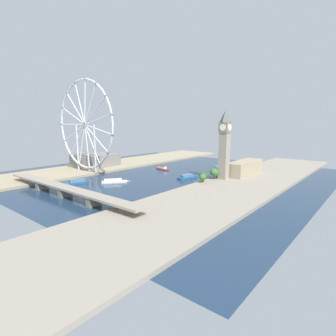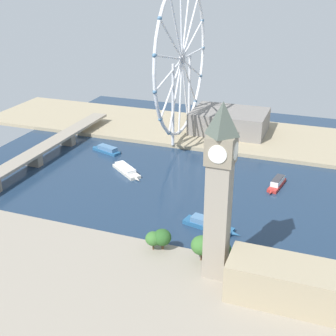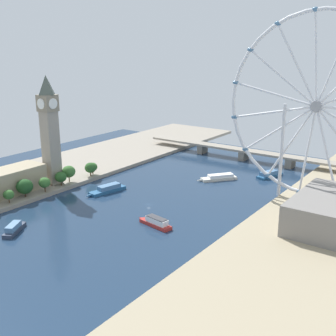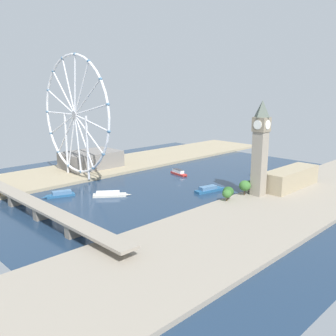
{
  "view_description": "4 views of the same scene",
  "coord_description": "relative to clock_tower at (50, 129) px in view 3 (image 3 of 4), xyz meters",
  "views": [
    {
      "loc": [
        -238.84,
        282.3,
        71.83
      ],
      "look_at": [
        -5.59,
        -1.51,
        9.4
      ],
      "focal_mm": 28.57,
      "sensor_mm": 36.0,
      "label": 1
    },
    {
      "loc": [
        -260.18,
        -52.74,
        135.65
      ],
      "look_at": [
        14.77,
        48.31,
        7.14
      ],
      "focal_mm": 48.53,
      "sensor_mm": 36.0,
      "label": 2
    },
    {
      "loc": [
        175.92,
        -222.92,
        108.9
      ],
      "look_at": [
        -10.31,
        37.82,
        16.29
      ],
      "focal_mm": 45.98,
      "sensor_mm": 36.0,
      "label": 3
    },
    {
      "loc": [
        -255.62,
        268.71,
        98.45
      ],
      "look_at": [
        14.87,
        1.76,
        13.98
      ],
      "focal_mm": 39.45,
      "sensor_mm": 36.0,
      "label": 4
    }
  ],
  "objects": [
    {
      "name": "ground_plane",
      "position": [
        85.63,
        12.44,
        -46.85
      ],
      "size": [
        400.63,
        400.63,
        0.0
      ],
      "primitive_type": "plane",
      "color": "#1E334C"
    },
    {
      "name": "tour_boat_0",
      "position": [
        97.69,
        92.1,
        -44.83
      ],
      "size": [
        25.52,
        30.73,
        4.7
      ],
      "rotation": [
        0.0,
        0.0,
        4.05
      ],
      "color": "beige",
      "rests_on": "ground_plane"
    },
    {
      "name": "clock_tower",
      "position": [
        0.0,
        0.0,
        0.0
      ],
      "size": [
        12.94,
        12.94,
        84.01
      ],
      "color": "gray",
      "rests_on": "riverbank_left"
    },
    {
      "name": "tour_boat_1",
      "position": [
        128.75,
        123.99,
        -44.63
      ],
      "size": [
        15.0,
        29.45,
        5.25
      ],
      "rotation": [
        0.0,
        0.0,
        1.25
      ],
      "color": "#235684",
      "rests_on": "ground_plane"
    },
    {
      "name": "riverbank_right",
      "position": [
        200.94,
        12.44,
        -45.35
      ],
      "size": [
        90.0,
        520.0,
        3.0
      ],
      "primitive_type": "cube",
      "color": "tan",
      "rests_on": "ground_plane"
    },
    {
      "name": "tour_boat_4",
      "position": [
        111.81,
        -14.01,
        -44.34
      ],
      "size": [
        27.7,
        10.1,
        5.98
      ],
      "rotation": [
        0.0,
        0.0,
        2.97
      ],
      "color": "#B22D28",
      "rests_on": "ground_plane"
    },
    {
      "name": "tour_boat_2",
      "position": [
        47.95,
        -70.53,
        -44.56
      ],
      "size": [
        15.72,
        23.19,
        5.58
      ],
      "rotation": [
        0.0,
        0.0,
        2.09
      ],
      "color": "#2D384C",
      "rests_on": "ground_plane"
    },
    {
      "name": "riverbank_left",
      "position": [
        -29.68,
        12.44,
        -45.35
      ],
      "size": [
        90.0,
        520.0,
        3.0
      ],
      "primitive_type": "cube",
      "color": "gray",
      "rests_on": "ground_plane"
    },
    {
      "name": "tree_row_embankment",
      "position": [
        9.18,
        -13.89,
        -36.17
      ],
      "size": [
        13.09,
        107.54,
        13.47
      ],
      "color": "#513823",
      "rests_on": "riverbank_left"
    },
    {
      "name": "tour_boat_3",
      "position": [
        43.56,
        15.27,
        -44.55
      ],
      "size": [
        13.78,
        35.07,
        5.63
      ],
      "rotation": [
        0.0,
        0.0,
        4.51
      ],
      "color": "#235684",
      "rests_on": "ground_plane"
    },
    {
      "name": "ferris_wheel",
      "position": [
        176.65,
        76.7,
        21.83
      ],
      "size": [
        125.51,
        3.2,
        128.45
      ],
      "color": "silver",
      "rests_on": "riverbank_right"
    },
    {
      "name": "river_bridge",
      "position": [
        85.63,
        162.92,
        -38.68
      ],
      "size": [
        212.63,
        13.49,
        10.44
      ],
      "color": "gray",
      "rests_on": "ground_plane"
    }
  ]
}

